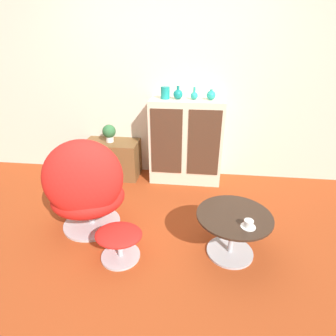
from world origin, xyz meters
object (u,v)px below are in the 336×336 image
Objects in this scene: potted_plant at (109,132)px; vase_rightmost at (211,95)px; egg_chair at (86,189)px; vase_leftmost at (165,93)px; sideboard at (186,142)px; coffee_table at (233,228)px; ottoman at (119,238)px; vase_inner_right at (194,95)px; teacup at (248,224)px; tv_console at (113,159)px; vase_inner_left at (178,94)px.

vase_rightmost is at bearing 0.54° from potted_plant.
egg_chair is 7.90× the size of vase_rightmost.
vase_leftmost is (0.61, 1.21, 0.71)m from egg_chair.
coffee_table is (0.49, -1.39, -0.27)m from sideboard.
ottoman is 2.76× the size of vase_inner_right.
vase_inner_right is (0.35, 0.00, -0.02)m from vase_leftmost.
teacup is at bearing -69.33° from sideboard.
tv_console is 6.31× the size of teacup.
sideboard reaches higher than ottoman.
ottoman is 1.90m from vase_inner_right.
vase_inner_right reaches higher than egg_chair.
sideboard reaches higher than coffee_table.
vase_inner_right is 1.18× the size of vase_rightmost.
vase_leftmost is at bearing 179.17° from sideboard.
vase_leftmost reaches higher than sideboard.
tv_console is 2.04m from coffee_table.
vase_inner_right is (0.20, 0.00, -0.01)m from vase_inner_left.
tv_console is at bearing -179.02° from vase_leftmost.
coffee_table is at bearing -42.23° from potted_plant.
vase_inner_right is at bearing 0.00° from vase_inner_left.
sideboard is at bearing 54.02° from egg_chair.
vase_leftmost is 1.25× the size of teacup.
vase_leftmost is 0.92m from potted_plant.
coffee_table is at bearing -81.52° from vase_rightmost.
teacup is at bearing 0.97° from ottoman.
sideboard is at bearing -177.33° from vase_inner_right.
tv_console is 0.39m from potted_plant.
ottoman is 0.98m from coffee_table.
vase_inner_left reaches higher than vase_leftmost.
sideboard is at bearing -1.94° from vase_inner_left.
ottoman is 1.70m from potted_plant.
egg_chair is 1.81m from vase_rightmost.
sideboard is at bearing 0.50° from tv_console.
vase_inner_left is 1.26× the size of vase_rightmost.
egg_chair reaches higher than potted_plant.
egg_chair is at bearing -83.19° from tv_console.
vase_inner_left is (-0.61, 1.39, 0.88)m from coffee_table.
tv_console reaches higher than coffee_table.
vase_inner_right reaches higher than ottoman.
tv_console is at bearing -2.30° from potted_plant.
sideboard is at bearing 0.47° from potted_plant.
ottoman is 1.97m from vase_rightmost.
tv_console is 5.03× the size of vase_inner_right.
vase_rightmost is at bearing 46.17° from egg_chair.
vase_inner_right is 0.62× the size of potted_plant.
vase_inner_right reaches higher than teacup.
vase_rightmost is at bearing 64.26° from ottoman.
coffee_table is at bearing 120.30° from teacup.
potted_plant is (-0.91, -0.01, -0.51)m from vase_inner_left.
teacup is at bearing -59.70° from coffee_table.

